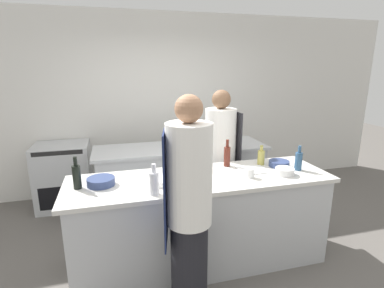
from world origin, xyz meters
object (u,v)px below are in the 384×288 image
Objects in this scene: oven_range at (64,175)px; chef_at_stove at (220,160)px; cup at (250,173)px; bowl_mixing_large at (279,164)px; stockpot at (185,141)px; bottle_cooking_oil at (154,182)px; bowl_ceramic_blue at (101,182)px; bottle_vinegar at (299,160)px; bowl_prep_small at (285,171)px; bottle_wine at (227,156)px; bottle_olive_oil at (261,157)px; chef_at_prep_near at (189,213)px; bottle_sauce at (77,176)px; bowl_wooden_salad at (162,180)px.

chef_at_stove reaches higher than oven_range.
chef_at_stove is 0.82m from cup.
chef_at_stove reaches higher than cup.
stockpot is at bearing 128.68° from bowl_mixing_large.
bottle_cooking_oil is 1.08× the size of bowl_ceramic_blue.
bowl_mixing_large is at bearing 32.98° from chef_at_stove.
bottle_vinegar reaches higher than bowl_prep_small.
stockpot is (-0.81, 1.01, 0.06)m from bowl_mixing_large.
oven_range is 4.24× the size of bowl_mixing_large.
oven_range is 3.11× the size of bottle_wine.
cup is (0.96, 0.15, -0.06)m from bottle_cooking_oil.
stockpot is at bearing 125.66° from bottle_olive_oil.
oven_range is 0.54× the size of chef_at_stove.
oven_range is at bearing 40.31° from chef_at_prep_near.
chef_at_prep_near is 1.23m from bowl_prep_small.
bottle_sauce reaches higher than bottle_vinegar.
cup is (0.01, -0.81, 0.12)m from chef_at_stove.
bottle_cooking_oil is 1.45× the size of bowl_prep_small.
bottle_wine is 3.23× the size of cup.
chef_at_stove is 1.54m from bowl_ceramic_blue.
oven_range is 1.89m from bowl_ceramic_blue.
bottle_vinegar is at bearing -35.25° from oven_range.
chef_at_stove is 5.86× the size of bottle_sauce.
bowl_prep_small reaches higher than bowl_mixing_large.
chef_at_stove is at bearing 45.21° from bottle_cooking_oil.
cup is at bearing -172.62° from bottle_vinegar.
bottle_wine is 1.16× the size of bowl_wooden_salad.
bottle_cooking_oil reaches higher than cup.
bowl_wooden_salad is (0.75, -0.08, -0.09)m from bottle_sauce.
bowl_ceramic_blue is at bearing 169.58° from bowl_wooden_salad.
bottle_wine is 1.01× the size of bottle_sauce.
bottle_sauce is 1.18× the size of bowl_ceramic_blue.
chef_at_stove is at bearing 114.83° from bowl_prep_small.
bottle_cooking_oil is 2.95× the size of cup.
bottle_cooking_oil is at bearing -50.43° from chef_at_stove.
chef_at_prep_near reaches higher than bottle_olive_oil.
bottle_wine reaches higher than bottle_vinegar.
chef_at_stove is at bearing 24.35° from bowl_ceramic_blue.
bowl_mixing_large is at bearing 129.60° from bottle_vinegar.
bottle_sauce is 0.22m from bowl_ceramic_blue.
bottle_cooking_oil is at bearing -158.76° from bottle_olive_oil.
cup is 1.29m from stockpot.
cup reaches higher than oven_range.
chef_at_stove is 1.12m from bowl_wooden_salad.
bowl_ceramic_blue is at bearing -178.43° from bowl_mixing_large.
chef_at_prep_near reaches higher than stockpot.
bottle_olive_oil is 0.87× the size of bowl_ceramic_blue.
stockpot is (-0.94, 1.16, -0.01)m from bottle_vinegar.
bowl_prep_small is at bearing -108.77° from bowl_mixing_large.
bottle_vinegar is at bearing 22.31° from bowl_prep_small.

